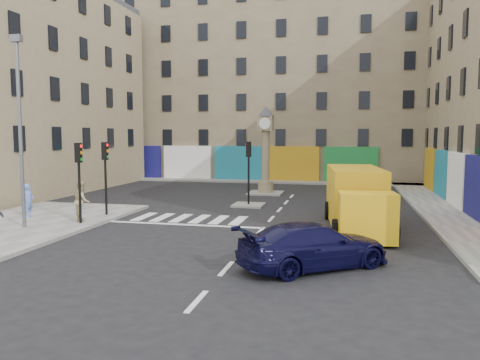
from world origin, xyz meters
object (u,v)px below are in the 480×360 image
(lamp_post, at_px, (20,121))
(pedestrian_tan, at_px, (82,201))
(clock_pillar, at_px, (266,144))
(yellow_van, at_px, (357,199))
(traffic_light_left_near, at_px, (79,170))
(traffic_light_left_far, at_px, (105,166))
(navy_sedan, at_px, (314,245))
(traffic_light_island, at_px, (249,163))
(pedestrian_blue, at_px, (29,201))

(lamp_post, xyz_separation_m, pedestrian_tan, (1.64, 2.00, -3.69))
(clock_pillar, distance_m, yellow_van, 13.09)
(lamp_post, height_order, yellow_van, lamp_post)
(traffic_light_left_near, relative_size, traffic_light_left_far, 1.00)
(lamp_post, relative_size, navy_sedan, 1.66)
(traffic_light_island, xyz_separation_m, navy_sedan, (4.66, -12.27, -1.87))
(traffic_light_island, distance_m, lamp_post, 12.52)
(traffic_light_left_near, bearing_deg, lamp_post, -143.62)
(traffic_light_left_near, height_order, navy_sedan, traffic_light_left_near)
(clock_pillar, xyz_separation_m, yellow_van, (6.10, -11.37, -2.21))
(lamp_post, distance_m, yellow_van, 15.20)
(traffic_light_left_far, height_order, pedestrian_tan, traffic_light_left_far)
(pedestrian_blue, xyz_separation_m, pedestrian_tan, (3.08, -0.25, 0.13))
(pedestrian_blue, bearing_deg, lamp_post, -152.26)
(traffic_light_left_far, relative_size, clock_pillar, 0.61)
(lamp_post, xyz_separation_m, navy_sedan, (12.86, -3.07, -4.07))
(traffic_light_left_far, xyz_separation_m, clock_pillar, (6.30, 11.40, 0.93))
(traffic_light_left_far, bearing_deg, yellow_van, 0.12)
(yellow_van, height_order, pedestrian_tan, yellow_van)
(clock_pillar, bearing_deg, traffic_light_left_far, -118.94)
(navy_sedan, bearing_deg, pedestrian_blue, 32.39)
(clock_pillar, distance_m, navy_sedan, 19.06)
(lamp_post, height_order, navy_sedan, lamp_post)
(traffic_light_island, bearing_deg, clock_pillar, 90.00)
(traffic_light_left_far, bearing_deg, clock_pillar, 61.06)
(traffic_light_island, bearing_deg, traffic_light_left_far, -139.40)
(pedestrian_blue, height_order, pedestrian_tan, pedestrian_tan)
(clock_pillar, xyz_separation_m, pedestrian_tan, (-6.56, -13.20, -2.44))
(traffic_light_island, height_order, navy_sedan, traffic_light_island)
(pedestrian_tan, bearing_deg, clock_pillar, -55.78)
(traffic_light_island, distance_m, pedestrian_tan, 9.86)
(navy_sedan, bearing_deg, traffic_light_left_far, 20.70)
(traffic_light_left_far, relative_size, navy_sedan, 0.74)
(yellow_van, bearing_deg, lamp_post, -170.82)
(pedestrian_blue, bearing_deg, pedestrian_tan, -99.70)
(traffic_light_island, bearing_deg, yellow_van, -41.37)
(traffic_light_left_far, relative_size, traffic_light_island, 1.00)
(traffic_light_left_far, relative_size, pedestrian_tan, 1.94)
(pedestrian_tan, bearing_deg, traffic_light_left_far, -37.66)
(pedestrian_blue, distance_m, pedestrian_tan, 3.10)
(traffic_light_island, bearing_deg, pedestrian_blue, -144.22)
(traffic_light_left_near, xyz_separation_m, pedestrian_tan, (-0.26, 0.60, -1.52))
(clock_pillar, xyz_separation_m, pedestrian_blue, (-9.65, -12.95, -2.57))
(traffic_light_left_far, distance_m, pedestrian_blue, 4.04)
(clock_pillar, bearing_deg, lamp_post, -118.35)
(yellow_van, distance_m, pedestrian_blue, 15.83)
(pedestrian_tan, bearing_deg, pedestrian_blue, 55.99)
(traffic_light_left_near, xyz_separation_m, yellow_van, (12.40, 2.43, -1.28))
(traffic_light_left_near, relative_size, pedestrian_tan, 1.94)
(clock_pillar, bearing_deg, pedestrian_tan, -116.44)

